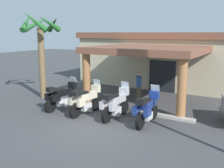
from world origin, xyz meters
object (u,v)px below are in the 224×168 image
Objects in this scene: motorcycle_black at (62,96)px; motorcycle_blue at (147,109)px; motel_building at (176,58)px; motorcycle_silver at (115,104)px; palm_tree_roadside at (41,38)px; motorcycle_cream at (86,100)px; pedestrian at (139,84)px.

motorcycle_black is 1.00× the size of motorcycle_blue.
motel_building is 6.44× the size of motorcycle_silver.
motorcycle_cream is at bearing -18.03° from palm_tree_roadside.
pedestrian is (1.18, 3.59, 0.30)m from motorcycle_cream.
motel_building is 10.10m from motorcycle_black.
motorcycle_black is 1.29× the size of pedestrian.
pedestrian is (-0.40, 3.42, 0.30)m from motorcycle_silver.
motorcycle_silver and motorcycle_blue have the same top height.
palm_tree_roadside is at bearing 80.50° from motorcycle_silver.
motel_building reaches higher than pedestrian.
motorcycle_cream is at bearing -84.75° from motorcycle_black.
motorcycle_blue is (4.72, 0.15, 0.00)m from motorcycle_black.
motorcycle_silver is (1.57, 0.18, 0.00)m from motorcycle_cream.
motorcycle_cream is at bearing 93.18° from motorcycle_blue.
pedestrian is (-1.97, 3.39, 0.30)m from motorcycle_blue.
motel_building is at bearing -10.92° from motorcycle_black.
palm_tree_roadside is (-5.77, 1.19, 2.92)m from motorcycle_silver.
motorcycle_blue is (1.65, -9.38, -1.33)m from motel_building.
palm_tree_roadside is (-4.20, 1.37, 2.92)m from motorcycle_cream.
motorcycle_blue is 7.99m from palm_tree_roadside.
palm_tree_roadside is at bearing -124.74° from motel_building.
motorcycle_silver is (0.07, -9.40, -1.33)m from motel_building.
motorcycle_black and motorcycle_cream have the same top height.
motorcycle_cream is 3.16m from motorcycle_blue.
motel_building is at bearing -148.81° from pedestrian.
motorcycle_black and motorcycle_silver have the same top height.
motel_building is 9.79m from motorcycle_cream.
motorcycle_black is 3.15m from motorcycle_silver.
motorcycle_silver is at bearing 40.90° from pedestrian.
motorcycle_blue is 0.43× the size of palm_tree_roadside.
palm_tree_roadside is (-7.34, 1.17, 2.92)m from motorcycle_blue.
motel_building reaches higher than motorcycle_silver.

